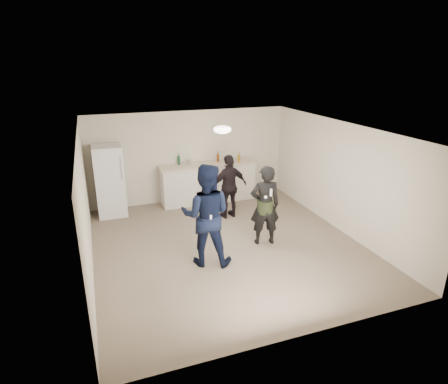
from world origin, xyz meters
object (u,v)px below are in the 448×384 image
object	(u,v)px
fridge	(110,181)
woman	(265,205)
shaker	(189,162)
spectator	(229,187)
counter	(208,183)
man	(206,215)

from	to	relation	value
fridge	woman	world-z (taller)	fridge
shaker	spectator	distance (m)	1.49
counter	man	distance (m)	3.40
fridge	man	world-z (taller)	man
counter	woman	distance (m)	2.87
fridge	woman	xyz separation A→B (m)	(2.98, -2.76, -0.03)
counter	shaker	world-z (taller)	shaker
man	fridge	bearing A→B (deg)	-39.92
counter	spectator	world-z (taller)	spectator
shaker	spectator	bearing A→B (deg)	-61.45
woman	spectator	distance (m)	1.60
shaker	fridge	bearing A→B (deg)	-177.38
shaker	spectator	xyz separation A→B (m)	(0.69, -1.27, -0.37)
man	woman	distance (m)	1.46
man	spectator	bearing A→B (deg)	-98.15
man	counter	bearing A→B (deg)	-84.64
fridge	counter	bearing A→B (deg)	1.53
counter	fridge	xyz separation A→B (m)	(-2.61, -0.07, 0.38)
fridge	shaker	xyz separation A→B (m)	(2.09, 0.10, 0.28)
woman	man	bearing A→B (deg)	25.65
fridge	spectator	distance (m)	3.01
counter	man	xyz separation A→B (m)	(-1.04, -3.20, 0.48)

